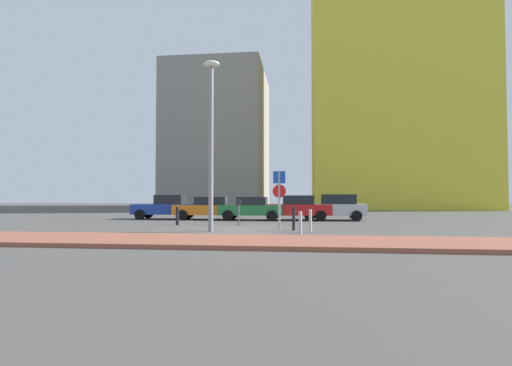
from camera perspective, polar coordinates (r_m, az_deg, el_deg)
name	(u,v)px	position (r m, az deg, el deg)	size (l,w,h in m)	color
ground_plane	(237,229)	(17.78, -2.78, -6.75)	(120.00, 120.00, 0.00)	#4C4947
sidewalk_brick	(210,241)	(12.70, -6.66, -8.37)	(40.00, 3.26, 0.14)	#93513D
parked_car_blue	(166,207)	(26.23, -12.89, -3.42)	(4.17, 2.07, 1.57)	#1E389E
parked_car_orange	(209,208)	(25.28, -6.86, -3.60)	(4.43, 2.20, 1.44)	orange
parked_car_green	(252,208)	(24.49, -0.64, -3.68)	(3.96, 1.89, 1.44)	#237238
parked_car_red	(296,208)	(24.53, 5.85, -3.58)	(4.43, 2.08, 1.54)	red
parked_car_silver	(334,207)	(24.80, 11.28, -3.43)	(4.14, 2.18, 1.60)	#B7BABF
parking_sign_post	(279,192)	(17.68, 3.40, -1.39)	(0.60, 0.10, 2.65)	gray
parking_meter	(239,208)	(20.00, -2.53, -3.68)	(0.18, 0.14, 1.36)	#4C4C51
street_lamp	(211,131)	(16.85, -6.55, 7.55)	(0.70, 0.36, 7.28)	gray
traffic_bollard_near	(294,218)	(17.27, 5.49, -5.15)	(0.13, 0.13, 1.04)	black
traffic_bollard_mid	(177,216)	(20.72, -11.36, -4.72)	(0.17, 0.17, 0.94)	black
traffic_bollard_far	(310,221)	(16.49, 7.92, -5.46)	(0.12, 0.12, 0.95)	#B7B7BC
traffic_bollard_edge	(300,223)	(15.53, 6.47, -5.78)	(0.13, 0.13, 0.90)	#B7B7BC
building_colorful_midrise	(393,82)	(51.07, 19.36, 13.64)	(19.16, 12.48, 30.18)	gold
building_under_construction	(220,140)	(55.58, -5.32, 6.31)	(12.72, 15.29, 18.85)	gray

